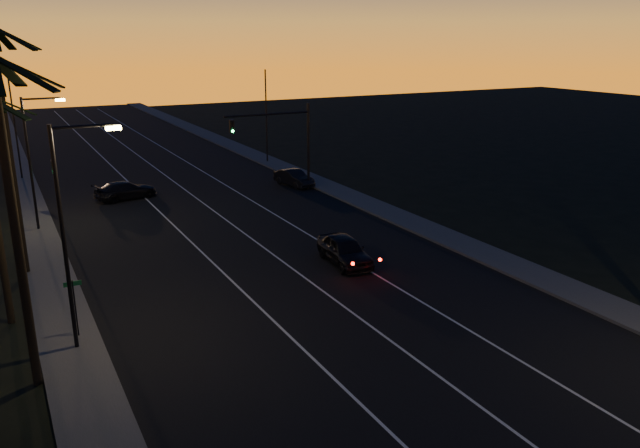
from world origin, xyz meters
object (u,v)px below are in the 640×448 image
cross_car (126,190)px  signal_mast (281,133)px  lead_car (345,250)px  right_car (294,178)px

cross_car → signal_mast: bearing=-18.3°
lead_car → right_car: (5.60, 18.14, -0.10)m
signal_mast → right_car: signal_mast is taller
cross_car → lead_car: bearing=-69.1°
signal_mast → cross_car: size_ratio=1.41×
right_car → cross_car: (-13.32, 2.05, 0.02)m
cross_car → right_car: bearing=-8.8°
lead_car → cross_car: bearing=110.9°
signal_mast → lead_car: 17.30m
right_car → lead_car: bearing=-107.2°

